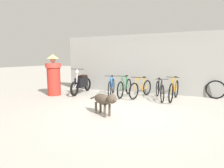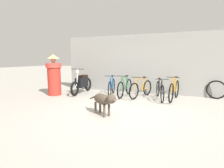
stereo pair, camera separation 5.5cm
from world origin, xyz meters
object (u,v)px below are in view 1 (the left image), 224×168
object	(u,v)px
person_in_robes	(54,75)
spare_tire_left	(216,90)
bicycle_4	(174,90)
bicycle_3	(160,90)
stray_dog	(104,100)
bicycle_1	(125,88)
motorcycle	(81,83)
bicycle_2	(141,89)
bicycle_0	(111,87)

from	to	relation	value
person_in_robes	spare_tire_left	world-z (taller)	person_in_robes
bicycle_4	bicycle_3	bearing A→B (deg)	-74.36
bicycle_4	stray_dog	size ratio (longest dim) A/B	1.61
spare_tire_left	person_in_robes	bearing A→B (deg)	-165.01
bicycle_3	spare_tire_left	xyz separation A→B (m)	(2.04, 0.88, 0.02)
bicycle_1	stray_dog	distance (m)	2.65
motorcycle	spare_tire_left	xyz separation A→B (m)	(5.49, 0.92, -0.09)
person_in_robes	bicycle_2	bearing A→B (deg)	-158.18
stray_dog	spare_tire_left	bearing A→B (deg)	76.42
spare_tire_left	bicycle_3	bearing A→B (deg)	-156.67
bicycle_0	spare_tire_left	distance (m)	4.13
bicycle_0	bicycle_1	distance (m)	0.57
bicycle_4	spare_tire_left	world-z (taller)	bicycle_4
bicycle_0	stray_dog	size ratio (longest dim) A/B	1.52
person_in_robes	spare_tire_left	distance (m)	6.63
stray_dog	person_in_robes	world-z (taller)	person_in_robes
bicycle_2	motorcycle	bearing A→B (deg)	-68.54
bicycle_3	bicycle_1	bearing A→B (deg)	-107.23
bicycle_0	stray_dog	bearing A→B (deg)	4.49
bicycle_1	spare_tire_left	size ratio (longest dim) A/B	2.34
bicycle_3	person_in_robes	world-z (taller)	person_in_robes
bicycle_0	spare_tire_left	xyz separation A→B (m)	(4.03, 0.91, 0.00)
bicycle_4	spare_tire_left	size ratio (longest dim) A/B	2.36
bicycle_2	bicycle_4	distance (m)	1.28
bicycle_3	bicycle_2	bearing A→B (deg)	-112.44
motorcycle	bicycle_2	bearing A→B (deg)	88.88
bicycle_2	stray_dog	distance (m)	2.73
stray_dog	motorcycle	bearing A→B (deg)	160.91
bicycle_4	bicycle_2	bearing A→B (deg)	-82.54
bicycle_1	bicycle_2	distance (m)	0.67
bicycle_2	spare_tire_left	bearing A→B (deg)	124.13
bicycle_3	person_in_robes	xyz separation A→B (m)	(-4.35, -0.83, 0.53)
bicycle_1	bicycle_2	size ratio (longest dim) A/B	1.04
bicycle_0	person_in_robes	size ratio (longest dim) A/B	0.93
person_in_robes	spare_tire_left	xyz separation A→B (m)	(6.38, 1.71, -0.51)
motorcycle	bicycle_4	bearing A→B (deg)	87.42
bicycle_0	bicycle_2	xyz separation A→B (m)	(1.24, 0.12, -0.01)
stray_dog	person_in_robes	bearing A→B (deg)	-179.85
stray_dog	person_in_robes	xyz separation A→B (m)	(-3.14, 1.76, 0.44)
bicycle_1	bicycle_4	world-z (taller)	bicycle_4
bicycle_3	person_in_robes	bearing A→B (deg)	-94.46
motorcycle	stray_dog	world-z (taller)	motorcycle
spare_tire_left	bicycle_2	bearing A→B (deg)	-164.34
bicycle_1	bicycle_4	size ratio (longest dim) A/B	0.99
person_in_robes	motorcycle	bearing A→B (deg)	-131.22
bicycle_2	stray_dog	bearing A→B (deg)	9.00
bicycle_4	stray_dog	bearing A→B (deg)	-23.99
bicycle_4	motorcycle	distance (m)	3.98
bicycle_0	bicycle_1	bearing A→B (deg)	84.95
motorcycle	bicycle_3	bearing A→B (deg)	86.65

